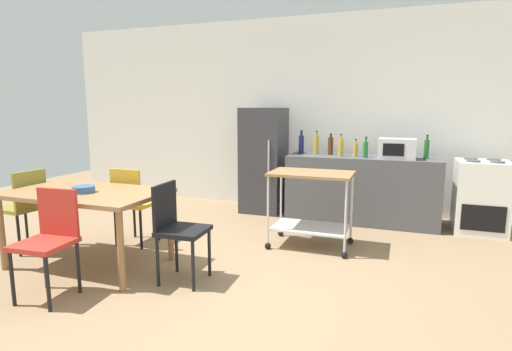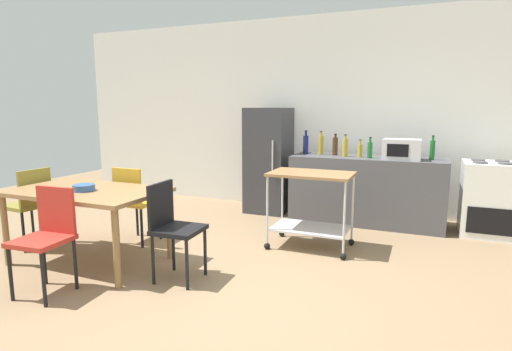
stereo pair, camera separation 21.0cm
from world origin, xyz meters
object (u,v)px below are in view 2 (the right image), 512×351
bottle_olive_oil (432,150)px  bottle_soda (335,146)px  dining_table (87,197)px  bottle_hot_sauce (345,147)px  kitchen_cart (311,197)px  refrigerator (269,160)px  fruit_bowl (84,188)px  chair_red (47,233)px  bottle_sesame_oil (306,144)px  microwave (402,149)px  chair_olive (30,202)px  bottle_wine (321,145)px  bottle_vinegar (360,150)px  chair_black (172,224)px  stove_oven (488,199)px  bottle_sparkling_water (370,150)px  chair_mustard (134,199)px

bottle_olive_oil → bottle_soda: bearing=177.2°
dining_table → bottle_hot_sauce: (2.08, 2.52, 0.35)m
dining_table → kitchen_cart: kitchen_cart is taller
refrigerator → fruit_bowl: refrigerator is taller
chair_red → dining_table: bearing=103.2°
bottle_sesame_oil → microwave: size_ratio=0.73×
kitchen_cart → bottle_soda: size_ratio=3.08×
bottle_sesame_oil → fruit_bowl: size_ratio=1.61×
chair_olive → bottle_hot_sauce: (3.02, 2.41, 0.51)m
chair_olive → refrigerator: (1.87, 2.55, 0.26)m
chair_red → bottle_olive_oil: size_ratio=2.89×
bottle_hot_sauce → microwave: (0.73, -0.05, 0.01)m
chair_olive → bottle_wine: 3.72m
bottle_sesame_oil → bottle_vinegar: bearing=-5.7°
kitchen_cart → bottle_wine: size_ratio=2.79×
chair_red → chair_black: bearing=33.7°
chair_olive → bottle_vinegar: size_ratio=3.80×
bottle_wine → stove_oven: bearing=-2.0°
bottle_sparkling_water → dining_table: bearing=-134.5°
stove_oven → kitchen_cart: 2.28m
chair_mustard → bottle_soda: bottle_soda is taller
chair_black → chair_red: bearing=125.3°
chair_red → fruit_bowl: (-0.18, 0.60, 0.26)m
bottle_soda → chair_olive: bearing=-138.6°
chair_mustard → chair_red: bearing=97.5°
kitchen_cart → bottle_soda: 1.42m
chair_olive → chair_mustard: same height
dining_table → bottle_vinegar: size_ratio=6.40×
chair_mustard → bottle_hot_sauce: 2.80m
stove_oven → bottle_sesame_oil: (-2.32, 0.04, 0.59)m
chair_red → kitchen_cart: (1.74, 1.95, 0.05)m
chair_red → bottle_hot_sauce: 3.72m
dining_table → stove_oven: stove_oven is taller
bottle_sesame_oil → kitchen_cart: bearing=-71.5°
bottle_soda → bottle_sparkling_water: (0.49, -0.17, -0.02)m
fruit_bowl → bottle_soda: bearing=54.9°
microwave → bottle_sparkling_water: bearing=-178.0°
bottle_hot_sauce → bottle_vinegar: bottle_hot_sauce is taller
chair_red → bottle_vinegar: (2.06, 3.20, 0.47)m
bottle_vinegar → bottle_hot_sauce: bearing=-174.3°
bottle_wine → bottle_vinegar: bottle_wine is taller
chair_black → stove_oven: 3.82m
bottle_sesame_oil → bottle_olive_oil: (1.66, -0.04, -0.01)m
dining_table → bottle_sesame_oil: bottle_sesame_oil is taller
microwave → fruit_bowl: bearing=-137.6°
bottle_hot_sauce → chair_mustard: bearing=-137.5°
bottle_hot_sauce → bottle_olive_oil: (1.08, 0.05, 0.01)m
stove_oven → chair_mustard: bearing=-153.1°
kitchen_cart → bottle_wine: bearing=99.8°
refrigerator → kitchen_cart: (1.02, -1.36, -0.20)m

